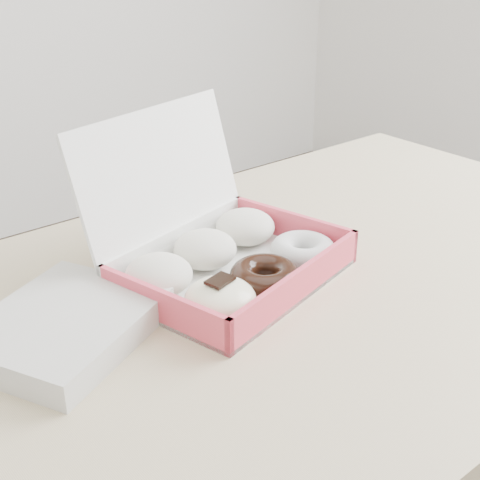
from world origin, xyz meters
TOP-DOWN VIEW (x-y plane):
  - table at (0.00, 0.00)m, footprint 1.20×0.80m
  - donut_box at (-0.16, 0.06)m, footprint 0.38×0.36m
  - newspapers at (-0.42, 0.06)m, footprint 0.29×0.27m

SIDE VIEW (x-z plane):
  - table at x=0.00m, z-range 0.30..1.05m
  - newspapers at x=-0.42m, z-range 0.75..0.79m
  - donut_box at x=-0.16m, z-range 0.67..0.90m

